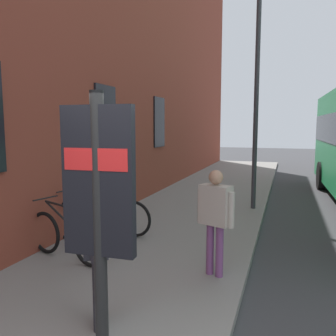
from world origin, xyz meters
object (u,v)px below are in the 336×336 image
bicycle_beside_lamp (66,236)px  pedestrian_crossing_street (215,212)px  transit_info_sign (99,202)px  bicycle_by_door (112,215)px  pedestrian_by_facade (98,233)px  street_lamp (257,79)px  bicycle_under_window (87,224)px

bicycle_beside_lamp → pedestrian_crossing_street: bearing=-84.9°
bicycle_beside_lamp → transit_info_sign: size_ratio=0.72×
bicycle_beside_lamp → bicycle_by_door: 1.46m
bicycle_beside_lamp → pedestrian_by_facade: pedestrian_by_facade is taller
transit_info_sign → pedestrian_by_facade: 1.20m
bicycle_beside_lamp → pedestrian_by_facade: size_ratio=1.02×
bicycle_beside_lamp → street_lamp: 6.02m
bicycle_beside_lamp → pedestrian_crossing_street: pedestrian_crossing_street is taller
pedestrian_crossing_street → street_lamp: bearing=-1.9°
bicycle_beside_lamp → bicycle_by_door: bearing=-1.2°
bicycle_by_door → pedestrian_by_facade: pedestrian_by_facade is taller
pedestrian_crossing_street → street_lamp: 5.01m
pedestrian_by_facade → street_lamp: street_lamp is taller
bicycle_by_door → pedestrian_by_facade: 3.31m
pedestrian_crossing_street → pedestrian_by_facade: bearing=151.3°
bicycle_by_door → pedestrian_crossing_street: 2.70m
bicycle_beside_lamp → pedestrian_by_facade: 2.16m
pedestrian_by_facade → bicycle_under_window: bearing=35.1°
transit_info_sign → pedestrian_by_facade: size_ratio=1.42×
street_lamp → pedestrian_by_facade: bearing=170.1°
bicycle_under_window → street_lamp: size_ratio=0.31×
bicycle_under_window → pedestrian_by_facade: 2.76m
bicycle_under_window → transit_info_sign: bearing=-145.8°
pedestrian_by_facade → pedestrian_crossing_street: size_ratio=1.10×
pedestrian_by_facade → bicycle_by_door: bearing=26.0°
bicycle_beside_lamp → bicycle_under_window: same height
transit_info_sign → street_lamp: bearing=-4.1°
bicycle_beside_lamp → bicycle_under_window: 0.74m
bicycle_beside_lamp → bicycle_under_window: bearing=6.9°
bicycle_beside_lamp → transit_info_sign: (-2.36, -2.01, 1.21)m
bicycle_by_door → pedestrian_by_facade: size_ratio=1.05×
transit_info_sign → pedestrian_crossing_street: size_ratio=1.56×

